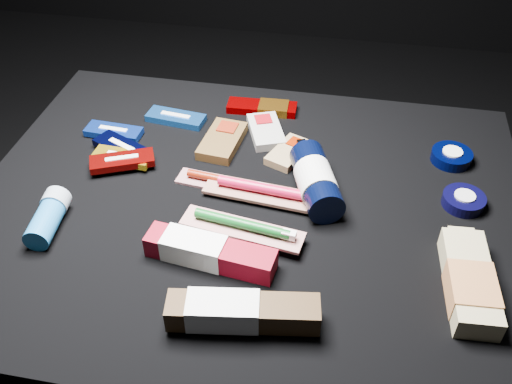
% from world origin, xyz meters
% --- Properties ---
extents(ground, '(3.00, 3.00, 0.00)m').
position_xyz_m(ground, '(0.00, 0.00, 0.00)').
color(ground, black).
rests_on(ground, ground).
extents(cloth_table, '(0.98, 0.78, 0.40)m').
position_xyz_m(cloth_table, '(0.00, 0.00, 0.20)').
color(cloth_table, black).
rests_on(cloth_table, ground).
extents(luna_bar_0, '(0.13, 0.06, 0.02)m').
position_xyz_m(luna_bar_0, '(-0.20, 0.23, 0.41)').
color(luna_bar_0, blue).
rests_on(luna_bar_0, cloth_table).
extents(luna_bar_1, '(0.12, 0.05, 0.02)m').
position_xyz_m(luna_bar_1, '(-0.31, 0.15, 0.41)').
color(luna_bar_1, '#143CB4').
rests_on(luna_bar_1, cloth_table).
extents(luna_bar_2, '(0.13, 0.09, 0.02)m').
position_xyz_m(luna_bar_2, '(-0.27, 0.10, 0.41)').
color(luna_bar_2, black).
rests_on(luna_bar_2, cloth_table).
extents(luna_bar_3, '(0.11, 0.05, 0.01)m').
position_xyz_m(luna_bar_3, '(-0.26, 0.07, 0.41)').
color(luna_bar_3, gold).
rests_on(luna_bar_3, cloth_table).
extents(luna_bar_4, '(0.13, 0.09, 0.02)m').
position_xyz_m(luna_bar_4, '(-0.25, 0.05, 0.42)').
color(luna_bar_4, '#760806').
rests_on(luna_bar_4, cloth_table).
extents(clif_bar_0, '(0.08, 0.13, 0.02)m').
position_xyz_m(clif_bar_0, '(-0.08, 0.17, 0.41)').
color(clif_bar_0, '#51391A').
rests_on(clif_bar_0, cloth_table).
extents(clif_bar_1, '(0.10, 0.13, 0.02)m').
position_xyz_m(clif_bar_1, '(-0.00, 0.22, 0.41)').
color(clif_bar_1, '#A3A29C').
rests_on(clif_bar_1, cloth_table).
extents(clif_bar_2, '(0.09, 0.11, 0.02)m').
position_xyz_m(clif_bar_2, '(0.06, 0.15, 0.41)').
color(clif_bar_2, '#8F744E').
rests_on(clif_bar_2, cloth_table).
extents(power_bar, '(0.15, 0.05, 0.02)m').
position_xyz_m(power_bar, '(-0.02, 0.30, 0.41)').
color(power_bar, '#860001').
rests_on(power_bar, cloth_table).
extents(lotion_bottle, '(0.11, 0.21, 0.07)m').
position_xyz_m(lotion_bottle, '(0.12, 0.05, 0.43)').
color(lotion_bottle, black).
rests_on(lotion_bottle, cloth_table).
extents(cream_tin_upper, '(0.08, 0.08, 0.02)m').
position_xyz_m(cream_tin_upper, '(0.36, 0.19, 0.41)').
color(cream_tin_upper, black).
rests_on(cream_tin_upper, cloth_table).
extents(cream_tin_lower, '(0.07, 0.07, 0.02)m').
position_xyz_m(cream_tin_lower, '(0.37, 0.07, 0.41)').
color(cream_tin_lower, black).
rests_on(cream_tin_lower, cloth_table).
extents(bodywash_bottle, '(0.08, 0.20, 0.04)m').
position_xyz_m(bodywash_bottle, '(0.37, -0.13, 0.42)').
color(bodywash_bottle, tan).
rests_on(bodywash_bottle, cloth_table).
extents(deodorant_stick, '(0.06, 0.11, 0.05)m').
position_xyz_m(deodorant_stick, '(-0.31, -0.12, 0.42)').
color(deodorant_stick, '#1C6BAE').
rests_on(deodorant_stick, cloth_table).
extents(toothbrush_pack_0, '(0.19, 0.06, 0.02)m').
position_xyz_m(toothbrush_pack_0, '(-0.05, 0.04, 0.41)').
color(toothbrush_pack_0, '#B8B2AC').
rests_on(toothbrush_pack_0, cloth_table).
extents(toothbrush_pack_1, '(0.23, 0.07, 0.03)m').
position_xyz_m(toothbrush_pack_1, '(0.04, 0.02, 0.42)').
color(toothbrush_pack_1, '#A49C99').
rests_on(toothbrush_pack_1, cloth_table).
extents(toothbrush_pack_2, '(0.21, 0.08, 0.02)m').
position_xyz_m(toothbrush_pack_2, '(0.01, -0.08, 0.42)').
color(toothbrush_pack_2, beige).
rests_on(toothbrush_pack_2, cloth_table).
extents(toothpaste_carton_red, '(0.21, 0.07, 0.04)m').
position_xyz_m(toothpaste_carton_red, '(-0.04, -0.14, 0.42)').
color(toothpaste_carton_red, maroon).
rests_on(toothpaste_carton_red, cloth_table).
extents(toothpaste_carton_green, '(0.22, 0.08, 0.04)m').
position_xyz_m(toothpaste_carton_green, '(0.04, -0.25, 0.43)').
color(toothpaste_carton_green, '#37230F').
rests_on(toothpaste_carton_green, cloth_table).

